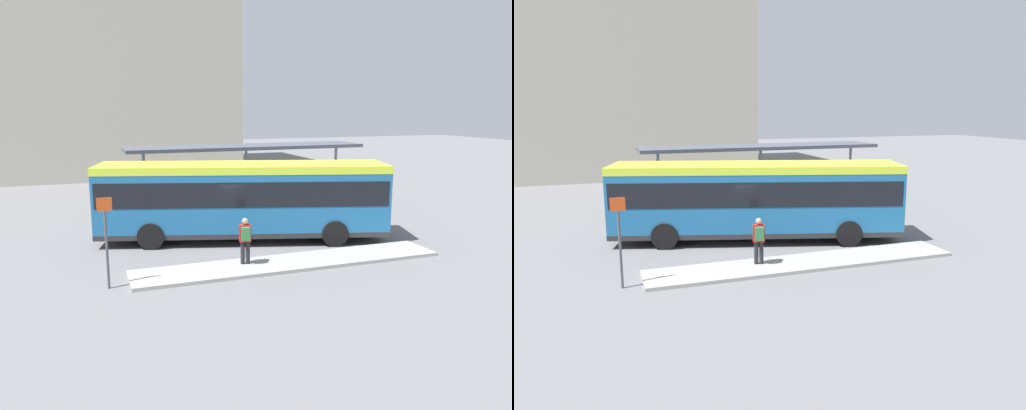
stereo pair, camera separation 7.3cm
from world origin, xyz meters
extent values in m
plane|color=slate|center=(0.00, 0.00, 0.00)|extent=(120.00, 120.00, 0.00)
cube|color=#9E9E99|center=(0.54, -3.71, 0.06)|extent=(11.03, 1.80, 0.12)
cube|color=#1E6093|center=(0.00, 0.00, 1.75)|extent=(11.80, 5.66, 2.81)
cube|color=#C6DB33|center=(0.00, 0.00, 3.01)|extent=(11.83, 5.69, 0.30)
cube|color=black|center=(0.00, 0.00, 2.09)|extent=(11.59, 5.63, 0.98)
cube|color=black|center=(5.53, -1.61, 2.09)|extent=(0.73, 2.25, 1.08)
cube|color=#28282B|center=(0.00, 0.00, 0.45)|extent=(11.81, 5.68, 0.20)
cylinder|color=black|center=(3.78, 0.16, 0.52)|extent=(1.07, 0.56, 1.03)
cylinder|color=black|center=(3.10, -2.17, 0.52)|extent=(1.07, 0.56, 1.03)
cylinder|color=black|center=(-3.10, 2.17, 0.52)|extent=(1.07, 0.56, 1.03)
cylinder|color=black|center=(-3.78, -0.16, 0.52)|extent=(1.07, 0.56, 1.03)
cylinder|color=#232328|center=(-1.13, -3.44, 0.51)|extent=(0.15, 0.15, 0.78)
cylinder|color=#232328|center=(-0.96, -3.47, 0.51)|extent=(0.15, 0.15, 0.78)
cube|color=#B21E1E|center=(-1.05, -3.45, 1.20)|extent=(0.43, 0.29, 0.59)
cube|color=#337542|center=(-1.09, -3.65, 1.23)|extent=(0.33, 0.25, 0.45)
sphere|color=tan|center=(-1.05, -3.45, 1.62)|extent=(0.21, 0.21, 0.21)
torus|color=black|center=(8.28, 3.17, 0.33)|extent=(0.07, 0.67, 0.67)
torus|color=black|center=(8.24, 2.27, 0.33)|extent=(0.07, 0.67, 0.67)
cylinder|color=black|center=(8.26, 2.72, 0.55)|extent=(0.07, 0.70, 0.04)
cylinder|color=black|center=(8.25, 2.56, 0.49)|extent=(0.04, 0.04, 0.33)
cube|color=black|center=(8.25, 2.56, 0.65)|extent=(0.08, 0.18, 0.04)
cylinder|color=black|center=(8.27, 3.08, 0.62)|extent=(0.48, 0.05, 0.03)
torus|color=black|center=(7.83, 2.97, 0.37)|extent=(0.08, 0.74, 0.74)
torus|color=black|center=(7.78, 3.97, 0.37)|extent=(0.08, 0.74, 0.74)
cylinder|color=#2847AD|center=(7.81, 3.47, 0.61)|extent=(0.07, 0.79, 0.04)
cylinder|color=#2847AD|center=(7.80, 3.65, 0.55)|extent=(0.04, 0.04, 0.36)
cube|color=black|center=(7.80, 3.65, 0.73)|extent=(0.08, 0.18, 0.04)
cylinder|color=#2847AD|center=(7.82, 3.07, 0.70)|extent=(0.48, 0.05, 0.03)
cube|color=#4C515B|center=(2.48, 6.96, 3.24)|extent=(13.09, 2.68, 0.18)
cylinder|color=gray|center=(-3.08, 6.96, 1.57)|extent=(0.16, 0.16, 3.15)
cylinder|color=gray|center=(8.04, 6.96, 1.57)|extent=(0.16, 0.16, 3.15)
cylinder|color=gray|center=(2.48, 6.96, 1.57)|extent=(0.16, 0.16, 3.15)
cylinder|color=slate|center=(2.87, 4.74, 0.31)|extent=(0.72, 0.72, 0.62)
sphere|color=#286B2D|center=(2.87, 4.74, 0.94)|extent=(0.83, 0.83, 0.83)
cylinder|color=slate|center=(5.98, 4.75, 0.23)|extent=(0.69, 0.69, 0.46)
sphere|color=#337F38|center=(5.98, 4.75, 0.76)|extent=(0.79, 0.79, 0.79)
cylinder|color=#4C4C51|center=(-5.59, -4.00, 1.20)|extent=(0.08, 0.08, 2.40)
cube|color=#D84C19|center=(-5.59, -4.00, 2.60)|extent=(0.44, 0.03, 0.40)
cube|color=#BCB29E|center=(-3.24, 26.16, 9.83)|extent=(18.66, 15.44, 19.65)
camera|label=1|loc=(-6.20, -19.02, 5.44)|focal=35.00mm
camera|label=2|loc=(-6.13, -19.04, 5.44)|focal=35.00mm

